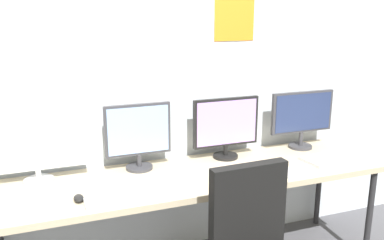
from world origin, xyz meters
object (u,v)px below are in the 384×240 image
at_px(monitor_center_left, 138,134).
at_px(desk, 195,180).
at_px(keyboard_left, 116,200).
at_px(keyboard_right, 288,173).
at_px(monitor_far_right, 302,116).
at_px(monitor_far_left, 36,151).
at_px(mouse_right_side, 249,174).
at_px(monitor_center_right, 226,126).
at_px(laptop_closed, 327,160).
at_px(mouse_left_side, 79,198).

bearing_deg(monitor_center_left, desk, -33.63).
xyz_separation_m(keyboard_left, keyboard_right, (1.12, 0.00, 0.00)).
relative_size(monitor_far_right, keyboard_right, 1.61).
relative_size(monitor_far_left, mouse_right_side, 6.17).
bearing_deg(monitor_far_right, monitor_center_right, 180.00).
xyz_separation_m(keyboard_left, laptop_closed, (1.52, 0.12, 0.00)).
distance_m(monitor_center_left, monitor_far_right, 1.28).
relative_size(keyboard_right, laptop_closed, 1.01).
relative_size(monitor_far_left, monitor_center_left, 1.33).
bearing_deg(mouse_left_side, desk, 11.41).
relative_size(desk, monitor_center_right, 5.18).
height_order(monitor_far_left, keyboard_left, monitor_far_left).
bearing_deg(keyboard_left, mouse_right_side, 4.42).
bearing_deg(monitor_far_right, monitor_center_left, -180.00).
xyz_separation_m(monitor_far_right, mouse_right_side, (-0.65, -0.37, -0.24)).
bearing_deg(mouse_right_side, keyboard_right, -15.21).
xyz_separation_m(monitor_center_left, keyboard_right, (0.88, -0.44, -0.23)).
bearing_deg(monitor_far_left, keyboard_left, -48.05).
xyz_separation_m(monitor_center_left, monitor_center_right, (0.64, 0.00, -0.00)).
relative_size(keyboard_right, mouse_left_side, 3.37).
xyz_separation_m(desk, keyboard_left, (-0.56, -0.23, 0.06)).
xyz_separation_m(monitor_center_left, laptop_closed, (1.28, -0.33, -0.23)).
height_order(monitor_center_right, mouse_left_side, monitor_center_right).
height_order(monitor_center_right, mouse_right_side, monitor_center_right).
bearing_deg(laptop_closed, mouse_right_side, 179.68).
height_order(monitor_far_left, laptop_closed, monitor_far_left).
height_order(monitor_far_right, mouse_left_side, monitor_far_right).
xyz_separation_m(monitor_far_left, monitor_center_left, (0.64, -0.00, 0.04)).
xyz_separation_m(keyboard_right, laptop_closed, (0.40, 0.12, 0.00)).
relative_size(monitor_far_left, keyboard_right, 1.83).
height_order(monitor_far_left, monitor_center_right, monitor_center_right).
bearing_deg(laptop_closed, desk, 168.53).
height_order(monitor_far_left, monitor_far_right, monitor_far_right).
height_order(keyboard_left, mouse_right_side, mouse_right_side).
bearing_deg(monitor_center_right, keyboard_left, -153.29).
height_order(desk, mouse_right_side, mouse_right_side).
height_order(monitor_center_left, mouse_right_side, monitor_center_left).
height_order(desk, monitor_far_left, monitor_far_left).
relative_size(monitor_center_right, mouse_left_side, 5.13).
relative_size(monitor_center_right, monitor_far_right, 0.94).
height_order(monitor_far_left, mouse_right_side, monitor_far_left).
bearing_deg(monitor_far_left, keyboard_right, -16.25).
bearing_deg(desk, monitor_far_left, 167.50).
height_order(monitor_far_left, monitor_center_left, monitor_center_left).
height_order(monitor_center_left, monitor_center_right, monitor_center_left).
distance_m(monitor_far_right, keyboard_left, 1.60).
distance_m(monitor_far_left, monitor_center_left, 0.64).
distance_m(mouse_right_side, laptop_closed, 0.65).
height_order(mouse_right_side, laptop_closed, mouse_right_side).
relative_size(keyboard_left, laptop_closed, 1.07).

